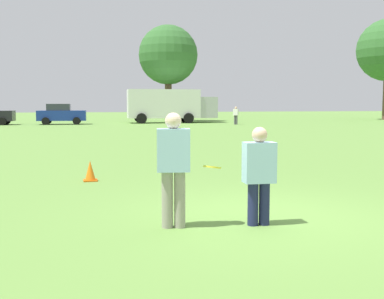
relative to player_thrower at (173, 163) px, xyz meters
name	(u,v)px	position (x,y,z in m)	size (l,w,h in m)	color
ground_plane	(265,216)	(1.56, 0.31, -0.94)	(198.41, 198.41, 0.00)	#608C3D
player_thrower	(173,163)	(0.00, 0.00, 0.00)	(0.51, 0.35, 1.67)	gray
player_defender	(259,171)	(1.26, -0.17, -0.13)	(0.47, 0.29, 1.46)	#1E234C
frisbee	(212,167)	(0.58, -0.02, -0.07)	(0.27, 0.27, 0.09)	yellow
traffic_cone	(90,171)	(-1.04, 4.54, -0.71)	(0.32, 0.32, 0.48)	#D8590C
parked_car_center	(61,114)	(-2.49, 36.77, -0.02)	(4.29, 2.39, 1.82)	navy
box_truck	(170,105)	(7.57, 37.67, 0.81)	(8.62, 3.30, 3.18)	white
bystander_far_jogger	(236,114)	(12.51, 32.68, -0.05)	(0.49, 0.48, 1.58)	#4C4C51
tree_center_elm	(168,55)	(8.22, 41.65, 5.89)	(6.11, 6.11, 9.93)	brown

